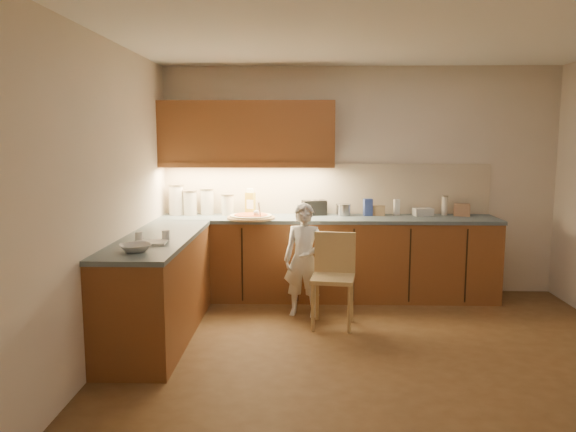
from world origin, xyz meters
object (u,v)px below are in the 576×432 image
(pizza_on_board, at_px, (251,217))
(child, at_px, (304,260))
(wooden_chair, at_px, (334,272))
(toaster, at_px, (314,208))
(oil_jug, at_px, (250,203))

(pizza_on_board, distance_m, child, 0.85)
(pizza_on_board, distance_m, wooden_chair, 1.23)
(toaster, bearing_deg, oil_jug, 167.53)
(child, bearing_deg, pizza_on_board, 149.87)
(pizza_on_board, height_order, toaster, pizza_on_board)
(wooden_chair, bearing_deg, child, 144.90)
(child, distance_m, oil_jug, 1.11)
(oil_jug, distance_m, toaster, 0.73)
(wooden_chair, xyz_separation_m, toaster, (-0.17, 1.08, 0.49))
(wooden_chair, relative_size, toaster, 3.02)
(child, bearing_deg, toaster, 92.43)
(pizza_on_board, xyz_separation_m, toaster, (0.69, 0.31, 0.06))
(oil_jug, bearing_deg, child, -52.03)
(oil_jug, bearing_deg, wooden_chair, -49.61)
(pizza_on_board, height_order, wooden_chair, pizza_on_board)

